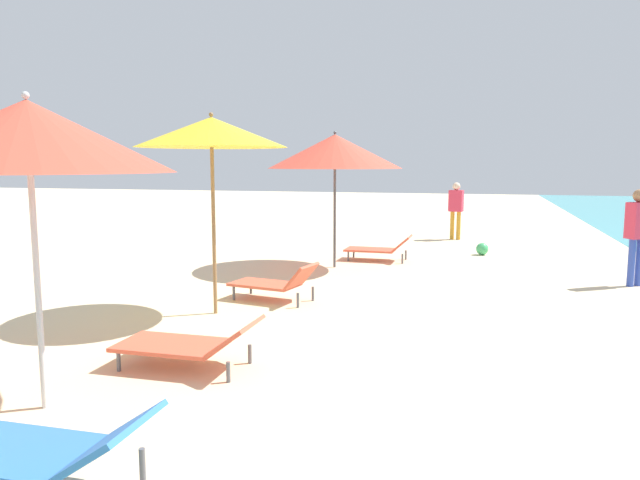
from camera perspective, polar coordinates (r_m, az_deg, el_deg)
name	(u,v)px	position (r m, az deg, el deg)	size (l,w,h in m)	color
umbrella_second	(28,136)	(5.22, -26.45, 8.98)	(2.27, 2.27, 2.58)	silver
lounger_second_shoreside	(190,343)	(6.06, -12.50, -9.69)	(1.43, 0.66, 0.51)	#D8593F
lounger_second_inland	(34,448)	(4.18, -25.96, -17.69)	(1.55, 0.65, 0.57)	blue
umbrella_third	(211,133)	(7.93, -10.48, 10.21)	(1.99, 1.99, 2.68)	olive
lounger_third_shoreside	(275,282)	(8.73, -4.34, -4.10)	(1.36, 0.79, 0.59)	#D8593F
umbrella_farthest	(335,152)	(11.37, 1.45, 8.57)	(2.58, 2.58, 2.63)	#4C4C51
lounger_farthest_shoreside	(380,248)	(12.35, 5.80, -0.78)	(1.37, 0.62, 0.55)	#D8593F
person_walking_near	(456,205)	(16.06, 13.04, 3.29)	(0.40, 0.29, 1.52)	orange
person_walking_mid	(638,228)	(10.96, 28.43, 1.04)	(0.42, 0.39, 1.61)	#334CB2
beach_ball	(482,249)	(13.54, 15.45, -0.84)	(0.27, 0.27, 0.27)	#3FB266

